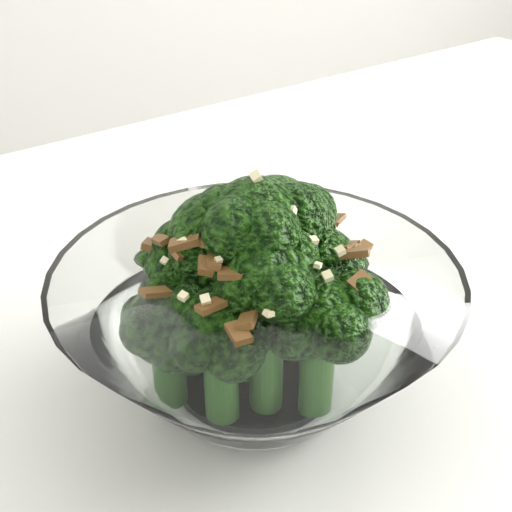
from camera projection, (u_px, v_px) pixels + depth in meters
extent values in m
cube|color=white|center=(435.00, 260.00, 0.62)|extent=(1.42, 1.22, 0.04)
cylinder|color=white|center=(466.00, 264.00, 1.32)|extent=(0.04, 0.04, 0.71)
cylinder|color=white|center=(256.00, 385.00, 0.44)|extent=(0.10, 0.10, 0.01)
cylinder|color=#245416|center=(256.00, 315.00, 0.42)|extent=(0.02, 0.02, 0.09)
sphere|color=#1F4E0E|center=(256.00, 226.00, 0.38)|extent=(0.06, 0.06, 0.06)
cylinder|color=#245416|center=(274.00, 297.00, 0.44)|extent=(0.02, 0.02, 0.08)
sphere|color=#1F4E0E|center=(275.00, 219.00, 0.41)|extent=(0.05, 0.05, 0.05)
cylinder|color=#245416|center=(217.00, 317.00, 0.42)|extent=(0.02, 0.02, 0.08)
sphere|color=#1F4E0E|center=(214.00, 239.00, 0.40)|extent=(0.05, 0.05, 0.05)
cylinder|color=#245416|center=(266.00, 353.00, 0.40)|extent=(0.02, 0.02, 0.08)
sphere|color=#1F4E0E|center=(267.00, 276.00, 0.37)|extent=(0.05, 0.05, 0.05)
cylinder|color=#245416|center=(316.00, 327.00, 0.43)|extent=(0.02, 0.02, 0.06)
sphere|color=#1F4E0E|center=(320.00, 267.00, 0.41)|extent=(0.05, 0.05, 0.05)
cylinder|color=#245416|center=(190.00, 329.00, 0.43)|extent=(0.02, 0.02, 0.06)
sphere|color=#1F4E0E|center=(187.00, 271.00, 0.41)|extent=(0.05, 0.05, 0.05)
cylinder|color=#245416|center=(317.00, 373.00, 0.40)|extent=(0.02, 0.02, 0.06)
sphere|color=#1F4E0E|center=(320.00, 316.00, 0.38)|extent=(0.05, 0.05, 0.05)
cylinder|color=#245416|center=(221.00, 382.00, 0.39)|extent=(0.02, 0.02, 0.05)
sphere|color=#1F4E0E|center=(219.00, 327.00, 0.37)|extent=(0.04, 0.04, 0.04)
cylinder|color=#245416|center=(318.00, 306.00, 0.46)|extent=(0.02, 0.02, 0.04)
sphere|color=#1F4E0E|center=(320.00, 263.00, 0.45)|extent=(0.04, 0.04, 0.04)
cylinder|color=#245416|center=(169.00, 371.00, 0.41)|extent=(0.02, 0.02, 0.04)
sphere|color=#1F4E0E|center=(166.00, 326.00, 0.39)|extent=(0.04, 0.04, 0.04)
cylinder|color=#245416|center=(248.00, 299.00, 0.47)|extent=(0.02, 0.02, 0.05)
sphere|color=#1F4E0E|center=(248.00, 255.00, 0.45)|extent=(0.04, 0.04, 0.04)
cylinder|color=#245416|center=(297.00, 322.00, 0.45)|extent=(0.02, 0.02, 0.05)
sphere|color=#1F4E0E|center=(299.00, 275.00, 0.43)|extent=(0.05, 0.05, 0.05)
cube|color=brown|center=(155.00, 292.00, 0.36)|extent=(0.02, 0.01, 0.01)
cube|color=brown|center=(230.00, 206.00, 0.44)|extent=(0.02, 0.02, 0.01)
cube|color=brown|center=(192.00, 217.00, 0.43)|extent=(0.02, 0.02, 0.01)
cube|color=brown|center=(327.00, 218.00, 0.42)|extent=(0.01, 0.02, 0.01)
cube|color=brown|center=(174.00, 230.00, 0.40)|extent=(0.02, 0.01, 0.01)
cube|color=brown|center=(247.00, 321.00, 0.35)|extent=(0.01, 0.02, 0.01)
cube|color=brown|center=(275.00, 206.00, 0.43)|extent=(0.01, 0.01, 0.01)
cube|color=brown|center=(363.00, 249.00, 0.39)|extent=(0.01, 0.01, 0.01)
cube|color=brown|center=(298.00, 208.00, 0.41)|extent=(0.01, 0.01, 0.00)
cube|color=brown|center=(277.00, 205.00, 0.43)|extent=(0.02, 0.01, 0.01)
cube|color=brown|center=(349.00, 247.00, 0.40)|extent=(0.02, 0.02, 0.01)
cube|color=brown|center=(197.00, 215.00, 0.44)|extent=(0.01, 0.02, 0.01)
cube|color=brown|center=(151.00, 245.00, 0.41)|extent=(0.01, 0.02, 0.01)
cube|color=brown|center=(246.00, 202.00, 0.43)|extent=(0.02, 0.02, 0.01)
cube|color=brown|center=(290.00, 206.00, 0.38)|extent=(0.02, 0.01, 0.01)
cube|color=brown|center=(187.00, 216.00, 0.40)|extent=(0.01, 0.02, 0.00)
cube|color=brown|center=(263.00, 195.00, 0.39)|extent=(0.02, 0.02, 0.01)
cube|color=brown|center=(214.00, 262.00, 0.36)|extent=(0.01, 0.02, 0.01)
cube|color=brown|center=(201.00, 211.00, 0.43)|extent=(0.01, 0.01, 0.01)
cube|color=brown|center=(213.00, 305.00, 0.35)|extent=(0.02, 0.01, 0.00)
cube|color=brown|center=(316.00, 221.00, 0.39)|extent=(0.02, 0.02, 0.01)
cube|color=brown|center=(290.00, 196.00, 0.39)|extent=(0.01, 0.02, 0.01)
cube|color=brown|center=(203.00, 242.00, 0.37)|extent=(0.02, 0.01, 0.01)
cube|color=brown|center=(309.00, 204.00, 0.42)|extent=(0.02, 0.01, 0.01)
cube|color=brown|center=(355.00, 253.00, 0.38)|extent=(0.02, 0.01, 0.01)
cube|color=brown|center=(161.00, 240.00, 0.39)|extent=(0.01, 0.01, 0.01)
cube|color=brown|center=(292.00, 279.00, 0.36)|extent=(0.01, 0.01, 0.01)
cube|color=brown|center=(217.00, 204.00, 0.40)|extent=(0.02, 0.02, 0.01)
cube|color=brown|center=(238.00, 333.00, 0.34)|extent=(0.01, 0.02, 0.00)
cube|color=brown|center=(234.00, 273.00, 0.35)|extent=(0.02, 0.01, 0.00)
cube|color=brown|center=(334.00, 221.00, 0.43)|extent=(0.02, 0.02, 0.01)
cube|color=brown|center=(185.00, 242.00, 0.37)|extent=(0.02, 0.01, 0.01)
cube|color=brown|center=(206.00, 266.00, 0.36)|extent=(0.01, 0.01, 0.01)
cube|color=brown|center=(260.00, 195.00, 0.41)|extent=(0.01, 0.02, 0.01)
cube|color=brown|center=(359.00, 282.00, 0.37)|extent=(0.01, 0.01, 0.01)
cube|color=brown|center=(185.00, 254.00, 0.37)|extent=(0.02, 0.01, 0.01)
cube|color=brown|center=(245.00, 208.00, 0.44)|extent=(0.01, 0.02, 0.01)
cube|color=beige|center=(205.00, 300.00, 0.35)|extent=(0.01, 0.01, 0.01)
cube|color=beige|center=(183.00, 296.00, 0.35)|extent=(0.01, 0.01, 0.00)
cube|color=beige|center=(357.00, 247.00, 0.40)|extent=(0.00, 0.00, 0.00)
cube|color=beige|center=(235.00, 189.00, 0.40)|extent=(0.00, 0.00, 0.00)
cube|color=beige|center=(223.00, 196.00, 0.41)|extent=(0.01, 0.01, 0.00)
cube|color=beige|center=(183.00, 243.00, 0.37)|extent=(0.01, 0.01, 0.01)
cube|color=beige|center=(291.00, 212.00, 0.37)|extent=(0.01, 0.01, 0.01)
cube|color=beige|center=(318.00, 265.00, 0.36)|extent=(0.01, 0.01, 0.00)
cube|color=beige|center=(294.00, 199.00, 0.38)|extent=(0.01, 0.01, 0.00)
cube|color=beige|center=(309.00, 207.00, 0.42)|extent=(0.01, 0.01, 0.00)
cube|color=beige|center=(274.00, 261.00, 0.35)|extent=(0.01, 0.01, 0.01)
cube|color=beige|center=(201.00, 205.00, 0.41)|extent=(0.01, 0.01, 0.00)
cube|color=beige|center=(278.00, 209.00, 0.44)|extent=(0.01, 0.01, 0.00)
cube|color=beige|center=(218.00, 260.00, 0.35)|extent=(0.00, 0.00, 0.00)
cube|color=beige|center=(299.00, 204.00, 0.42)|extent=(0.01, 0.00, 0.01)
cube|color=beige|center=(268.00, 314.00, 0.34)|extent=(0.01, 0.01, 0.00)
cube|color=beige|center=(340.00, 251.00, 0.37)|extent=(0.01, 0.01, 0.01)
cube|color=beige|center=(313.00, 240.00, 0.37)|extent=(0.01, 0.01, 0.00)
cube|color=beige|center=(210.00, 202.00, 0.42)|extent=(0.01, 0.01, 0.01)
cube|color=beige|center=(238.00, 212.00, 0.37)|extent=(0.01, 0.01, 0.01)
cube|color=beige|center=(164.00, 260.00, 0.37)|extent=(0.01, 0.01, 0.00)
cube|color=beige|center=(219.00, 201.00, 0.41)|extent=(0.00, 0.00, 0.00)
cube|color=beige|center=(283.00, 215.00, 0.36)|extent=(0.01, 0.01, 0.00)
cube|color=beige|center=(327.00, 276.00, 0.36)|extent=(0.01, 0.01, 0.01)
cube|color=beige|center=(254.00, 209.00, 0.45)|extent=(0.01, 0.01, 0.01)
cube|color=beige|center=(211.00, 208.00, 0.39)|extent=(0.01, 0.01, 0.01)
cube|color=beige|center=(256.00, 177.00, 0.37)|extent=(0.01, 0.01, 0.01)
cube|color=beige|center=(295.00, 273.00, 0.35)|extent=(0.00, 0.00, 0.00)
cube|color=beige|center=(181.00, 224.00, 0.40)|extent=(0.01, 0.01, 0.01)
cube|color=beige|center=(271.00, 314.00, 0.34)|extent=(0.00, 0.00, 0.00)
cube|color=beige|center=(274.00, 271.00, 0.35)|extent=(0.01, 0.01, 0.01)
cube|color=beige|center=(270.00, 197.00, 0.41)|extent=(0.00, 0.00, 0.00)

